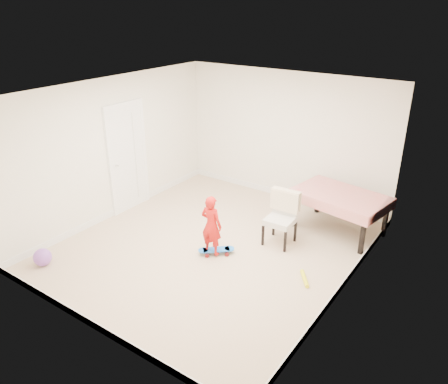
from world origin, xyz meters
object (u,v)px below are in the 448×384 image
Objects in this scene: dining_table at (339,213)px; balloon at (42,257)px; dining_chair at (280,219)px; child at (211,227)px; skateboard at (216,251)px.

balloon is at bearing -122.56° from dining_table.
dining_chair is 0.92× the size of child.
dining_table reaches higher than balloon.
dining_chair is at bearing -129.99° from child.
child is at bearing -129.92° from dining_chair.
child is (-0.72, -0.95, 0.04)m from dining_chair.
skateboard is at bearing 41.64° from balloon.
dining_table is at bearing 53.81° from dining_chair.
skateboard is at bearing -133.15° from child.
child is at bearing -115.62° from dining_table.
dining_table is at bearing 47.61° from balloon.
child is (-1.37, -1.93, 0.14)m from dining_table.
balloon is (-3.36, -3.68, -0.23)m from dining_table.
dining_table is 2.37m from child.
dining_chair reaches higher than balloon.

